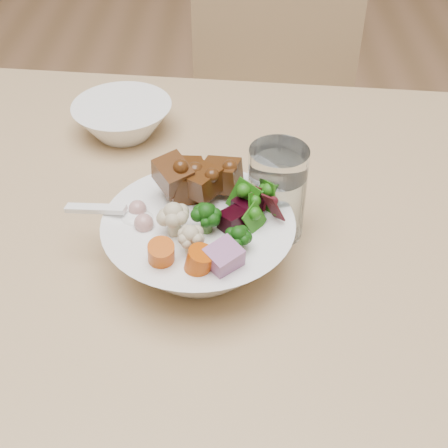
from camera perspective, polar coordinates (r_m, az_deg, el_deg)
The scene contains 6 objects.
dining_table at distance 0.74m, azimuth 11.11°, elevation -8.00°, with size 1.56×0.97×0.70m.
chair_far at distance 1.38m, azimuth 3.73°, elevation 8.33°, with size 0.42×0.42×0.78m.
food_bowl at distance 0.66m, azimuth -2.17°, elevation -1.36°, with size 0.20×0.20×0.11m.
soup_spoon at distance 0.66m, azimuth -8.91°, elevation 0.69°, with size 0.10×0.04×0.02m.
water_glass at distance 0.70m, azimuth 4.82°, elevation 2.59°, with size 0.06×0.06×0.11m.
side_bowl at distance 0.90m, azimuth -9.21°, elevation 9.42°, with size 0.14×0.14×0.05m, color white, non-canonical shape.
Camera 1 is at (0.05, -0.45, 1.17)m, focal length 50.00 mm.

